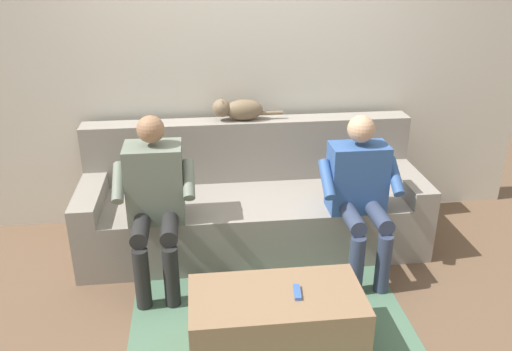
# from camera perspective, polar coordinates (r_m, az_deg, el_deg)

# --- Properties ---
(ground_plane) EXTENTS (8.00, 8.00, 0.00)m
(ground_plane) POSITION_cam_1_polar(r_m,az_deg,el_deg) (3.54, 0.99, -13.01)
(ground_plane) COLOR brown
(back_wall) EXTENTS (4.55, 0.06, 2.58)m
(back_wall) POSITION_cam_1_polar(r_m,az_deg,el_deg) (4.14, -1.16, 12.13)
(back_wall) COLOR beige
(back_wall) RESTS_ON ground
(couch) EXTENTS (2.50, 0.85, 0.89)m
(couch) POSITION_cam_1_polar(r_m,az_deg,el_deg) (4.03, -0.41, -3.03)
(couch) COLOR gray
(couch) RESTS_ON ground
(coffee_table) EXTENTS (0.96, 0.49, 0.36)m
(coffee_table) POSITION_cam_1_polar(r_m,az_deg,el_deg) (3.07, 2.18, -15.36)
(coffee_table) COLOR #8C6B4C
(coffee_table) RESTS_ON ground
(person_left_seated) EXTENTS (0.54, 0.56, 1.09)m
(person_left_seated) POSITION_cam_1_polar(r_m,az_deg,el_deg) (3.63, 11.12, -1.35)
(person_left_seated) COLOR #335693
(person_left_seated) RESTS_ON ground
(person_right_seated) EXTENTS (0.52, 0.60, 1.13)m
(person_right_seated) POSITION_cam_1_polar(r_m,az_deg,el_deg) (3.51, -10.81, -1.88)
(person_right_seated) COLOR slate
(person_right_seated) RESTS_ON ground
(cat_on_backrest) EXTENTS (0.53, 0.14, 0.17)m
(cat_on_backrest) POSITION_cam_1_polar(r_m,az_deg,el_deg) (4.02, -1.94, 7.13)
(cat_on_backrest) COLOR #756047
(cat_on_backrest) RESTS_ON couch
(remote_blue) EXTENTS (0.05, 0.13, 0.02)m
(remote_blue) POSITION_cam_1_polar(r_m,az_deg,el_deg) (2.96, 4.46, -12.40)
(remote_blue) COLOR #3860B7
(remote_blue) RESTS_ON coffee_table
(floor_rug) EXTENTS (1.69, 1.87, 0.01)m
(floor_rug) POSITION_cam_1_polar(r_m,az_deg,el_deg) (3.30, 1.73, -16.17)
(floor_rug) COLOR #4C7056
(floor_rug) RESTS_ON ground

